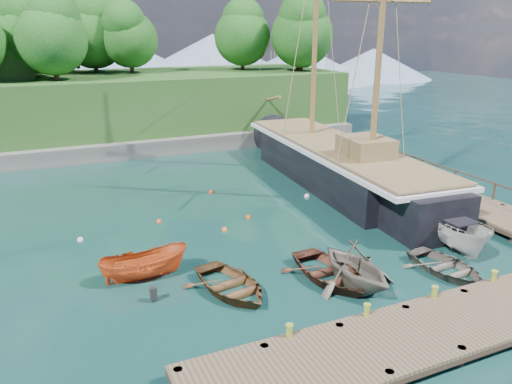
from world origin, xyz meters
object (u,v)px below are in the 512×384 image
(rowboat_0, at_px, (231,292))
(rowboat_3, at_px, (446,273))
(rowboat_1, at_px, (354,286))
(schooner, at_px, (337,167))
(rowboat_2, at_px, (330,279))
(cabin_boat_white, at_px, (453,247))
(motorboat_orange, at_px, (145,278))

(rowboat_0, xyz_separation_m, rowboat_3, (9.03, -2.28, 0.00))
(rowboat_1, xyz_separation_m, schooner, (7.07, 12.25, 1.15))
(rowboat_0, relative_size, rowboat_2, 0.94)
(rowboat_0, relative_size, schooner, 0.15)
(rowboat_3, distance_m, schooner, 13.26)
(rowboat_3, bearing_deg, cabin_boat_white, 34.68)
(motorboat_orange, bearing_deg, rowboat_2, -114.05)
(rowboat_0, bearing_deg, motorboat_orange, 127.39)
(rowboat_1, xyz_separation_m, cabin_boat_white, (6.53, 1.18, 0.00))
(rowboat_1, bearing_deg, schooner, 57.18)
(rowboat_0, height_order, cabin_boat_white, cabin_boat_white)
(rowboat_3, xyz_separation_m, cabin_boat_white, (2.25, 1.85, 0.00))
(rowboat_2, xyz_separation_m, motorboat_orange, (-7.02, 3.25, 0.00))
(rowboat_2, distance_m, schooner, 13.76)
(rowboat_3, distance_m, cabin_boat_white, 2.91)
(motorboat_orange, distance_m, cabin_boat_white, 14.47)
(rowboat_2, distance_m, rowboat_3, 5.13)
(rowboat_1, bearing_deg, rowboat_2, 121.60)
(cabin_boat_white, bearing_deg, schooner, 102.35)
(schooner, bearing_deg, cabin_boat_white, -88.33)
(cabin_boat_white, height_order, schooner, schooner)
(rowboat_3, distance_m, motorboat_orange, 12.84)
(rowboat_3, height_order, motorboat_orange, motorboat_orange)
(rowboat_2, relative_size, schooner, 0.15)
(schooner, bearing_deg, rowboat_2, -119.57)
(rowboat_2, bearing_deg, rowboat_0, 167.28)
(rowboat_3, bearing_deg, rowboat_0, 161.15)
(rowboat_1, bearing_deg, motorboat_orange, 148.72)
(rowboat_0, relative_size, rowboat_3, 1.07)
(rowboat_2, height_order, schooner, schooner)
(cabin_boat_white, bearing_deg, motorboat_orange, -176.62)
(rowboat_0, height_order, rowboat_2, rowboat_2)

